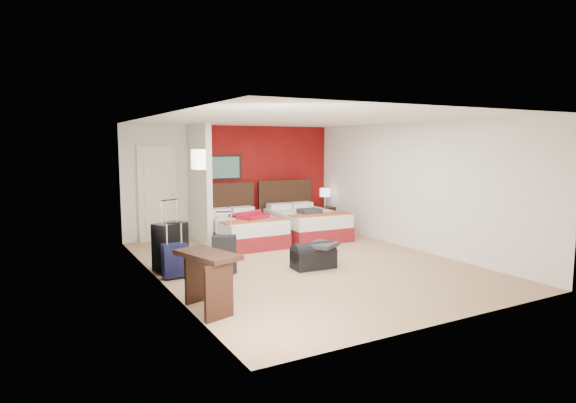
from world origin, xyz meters
TOP-DOWN VIEW (x-y plane):
  - ground at (0.00, 0.00)m, footprint 6.50×6.50m
  - room_walls at (-1.40, 1.42)m, footprint 5.02×6.52m
  - red_accent_panel at (0.75, 3.23)m, footprint 3.50×0.04m
  - partition_wall at (-1.00, 2.61)m, footprint 0.12×1.20m
  - entry_door at (-1.75, 3.20)m, footprint 0.82×0.06m
  - bed_left at (-0.27, 2.05)m, footprint 1.30×1.85m
  - bed_right at (1.27, 2.04)m, footprint 1.42×1.96m
  - red_suitcase_open at (-0.17, 1.95)m, footprint 0.88×1.00m
  - jacket_bundle at (1.17, 1.74)m, footprint 0.47×0.38m
  - nightstand at (2.27, 2.80)m, footprint 0.42×0.42m
  - table_lamp at (2.27, 2.80)m, footprint 0.29×0.29m
  - suitcase_black at (-2.19, 0.60)m, footprint 0.60×0.51m
  - suitcase_charcoal at (-1.47, 0.05)m, footprint 0.46×0.37m
  - suitcase_navy at (-2.25, 0.15)m, footprint 0.37×0.23m
  - duffel_bag at (-0.04, -0.38)m, footprint 0.74×0.43m
  - jacket_draped at (0.11, -0.43)m, footprint 0.65×0.62m
  - desk at (-2.29, -1.49)m, footprint 0.68×0.98m

SIDE VIEW (x-z plane):
  - ground at x=0.00m, z-range 0.00..0.00m
  - duffel_bag at x=-0.04m, z-range 0.00..0.36m
  - suitcase_navy at x=-2.25m, z-range 0.00..0.52m
  - nightstand at x=2.27m, z-range 0.00..0.53m
  - bed_left at x=-0.27m, z-range 0.00..0.55m
  - bed_right at x=1.27m, z-range 0.00..0.57m
  - suitcase_charcoal at x=-1.47m, z-range 0.00..0.58m
  - desk at x=-2.29m, z-range 0.00..0.74m
  - suitcase_black at x=-2.19m, z-range 0.00..0.77m
  - jacket_draped at x=0.11m, z-range 0.36..0.43m
  - red_suitcase_open at x=-0.17m, z-range 0.55..0.66m
  - jacket_bundle at x=1.17m, z-range 0.57..0.68m
  - table_lamp at x=2.27m, z-range 0.53..0.99m
  - entry_door at x=-1.75m, z-range 0.00..2.05m
  - red_accent_panel at x=0.75m, z-range 0.00..2.50m
  - partition_wall at x=-1.00m, z-range 0.00..2.50m
  - room_walls at x=-1.40m, z-range 0.01..2.51m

